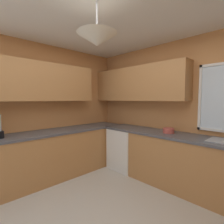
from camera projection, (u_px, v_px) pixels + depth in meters
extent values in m
cube|color=#C6844C|center=(175.00, 110.00, 3.24)|extent=(3.86, 0.06, 2.55)
cube|color=#C6844C|center=(34.00, 110.00, 3.29)|extent=(0.06, 3.85, 2.55)
cube|color=white|center=(200.00, 98.00, 2.87)|extent=(0.04, 0.04, 1.07)
cube|color=#AD7542|center=(26.00, 81.00, 2.98)|extent=(0.32, 2.61, 0.70)
cube|color=#AD7542|center=(137.00, 84.00, 3.63)|extent=(2.19, 0.32, 0.70)
cylinder|color=#B7B7BC|center=(97.00, 16.00, 1.85)|extent=(0.02, 0.02, 0.35)
cone|color=silver|center=(97.00, 39.00, 1.86)|extent=(0.44, 0.44, 0.14)
cube|color=#AD7542|center=(43.00, 158.00, 3.11)|extent=(0.62, 3.43, 0.85)
cube|color=#4C4C51|center=(42.00, 133.00, 3.08)|extent=(0.65, 3.46, 0.04)
cube|color=#AD7542|center=(177.00, 162.00, 2.92)|extent=(2.92, 0.62, 0.85)
cube|color=#4C4C51|center=(177.00, 136.00, 2.89)|extent=(2.95, 0.65, 0.04)
cube|color=white|center=(126.00, 149.00, 3.69)|extent=(0.60, 0.60, 0.85)
cylinder|color=#B74C42|center=(169.00, 131.00, 3.00)|extent=(0.19, 0.19, 0.09)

